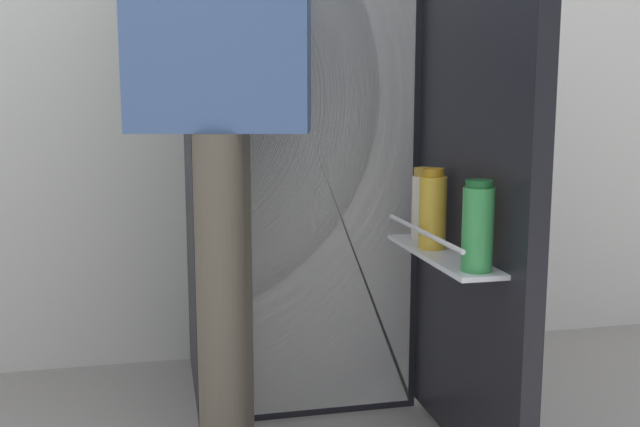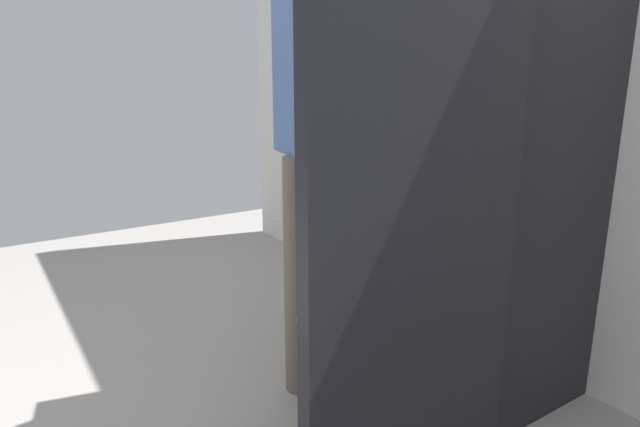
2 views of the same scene
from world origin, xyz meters
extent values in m
cube|color=silver|center=(0.00, 0.87, 1.27)|extent=(4.40, 0.10, 2.53)
cube|color=black|center=(0.00, 0.54, 0.85)|extent=(0.66, 0.57, 1.70)
cube|color=white|center=(0.00, 0.25, 0.85)|extent=(0.62, 0.01, 1.66)
cube|color=white|center=(0.00, 0.30, 0.87)|extent=(0.58, 0.09, 0.01)
cube|color=black|center=(0.36, -0.08, 0.84)|extent=(0.05, 0.66, 1.63)
cube|color=white|center=(0.27, -0.08, 0.56)|extent=(0.12, 0.52, 0.01)
cylinder|color=silver|center=(0.22, -0.08, 0.62)|extent=(0.01, 0.50, 0.01)
cylinder|color=#EDE5CC|center=(0.28, 0.09, 0.65)|extent=(0.05, 0.05, 0.18)
cylinder|color=#B78933|center=(0.28, 0.09, 0.75)|extent=(0.05, 0.05, 0.02)
cylinder|color=gold|center=(0.27, -0.03, 0.65)|extent=(0.07, 0.07, 0.19)
cylinder|color=#BC8419|center=(0.27, -0.03, 0.76)|extent=(0.05, 0.05, 0.02)
cylinder|color=green|center=(0.27, -0.28, 0.66)|extent=(0.07, 0.07, 0.19)
cylinder|color=#195B28|center=(0.27, -0.28, 0.76)|extent=(0.06, 0.06, 0.02)
cylinder|color=red|center=(-0.15, 0.30, 0.93)|extent=(0.09, 0.09, 0.10)
cylinder|color=#665B4C|center=(-0.24, 0.13, 0.43)|extent=(0.12, 0.12, 0.86)
cylinder|color=#665B4C|center=(-0.28, -0.02, 0.43)|extent=(0.12, 0.12, 0.86)
cube|color=#4C6BA3|center=(-0.26, 0.06, 1.17)|extent=(0.48, 0.32, 0.61)
cylinder|color=#4C6BA3|center=(-0.21, 0.27, 1.15)|extent=(0.08, 0.08, 0.58)
camera|label=1|loc=(-0.42, -1.76, 0.95)|focal=40.44mm
camera|label=2|loc=(1.24, -0.95, 1.12)|focal=30.11mm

